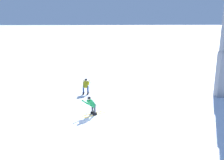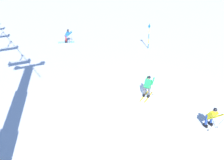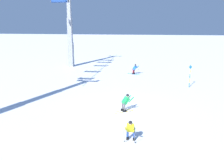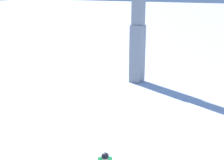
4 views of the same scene
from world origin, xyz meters
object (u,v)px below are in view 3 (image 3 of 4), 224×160
at_px(chairlift_seat_farthest, 60,0).
at_px(skier_distant_downhill, 131,129).
at_px(skier_distant_uphill, 135,69).
at_px(skier_carving_main, 126,101).
at_px(lift_tower_far, 70,35).
at_px(trail_marker_pole, 190,75).

relative_size(chairlift_seat_farthest, skier_distant_downhill, 1.53).
xyz_separation_m(skier_distant_uphill, skier_distant_downhill, (-18.66, -0.97, -0.03)).
distance_m(chairlift_seat_farthest, skier_distant_uphill, 13.71).
relative_size(skier_carving_main, chairlift_seat_farthest, 0.68).
bearing_deg(lift_tower_far, skier_distant_uphill, -113.29).
distance_m(chairlift_seat_farthest, skier_distant_downhill, 24.17).
relative_size(skier_carving_main, skier_distant_uphill, 0.95).
distance_m(trail_marker_pole, skier_distant_uphill, 8.54).
height_order(lift_tower_far, skier_distant_downhill, lift_tower_far).
xyz_separation_m(lift_tower_far, skier_distant_downhill, (-23.11, -11.32, -4.18)).
distance_m(skier_carving_main, lift_tower_far, 21.57).
bearing_deg(skier_distant_uphill, skier_distant_downhill, -177.04).
relative_size(trail_marker_pole, skier_distant_uphill, 1.39).
height_order(trail_marker_pole, skier_distant_downhill, trail_marker_pole).
bearing_deg(trail_marker_pole, skier_distant_downhill, 157.77).
xyz_separation_m(skier_carving_main, chairlift_seat_farthest, (14.61, 10.55, 8.96)).
xyz_separation_m(skier_carving_main, lift_tower_far, (18.35, 10.55, 4.14)).
xyz_separation_m(skier_carving_main, skier_distant_uphill, (13.89, 0.20, -0.00)).
bearing_deg(skier_distant_downhill, lift_tower_far, 26.09).
height_order(skier_distant_uphill, skier_distant_downhill, skier_distant_uphill).
relative_size(lift_tower_far, trail_marker_pole, 4.83).
bearing_deg(chairlift_seat_farthest, skier_carving_main, -144.16).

